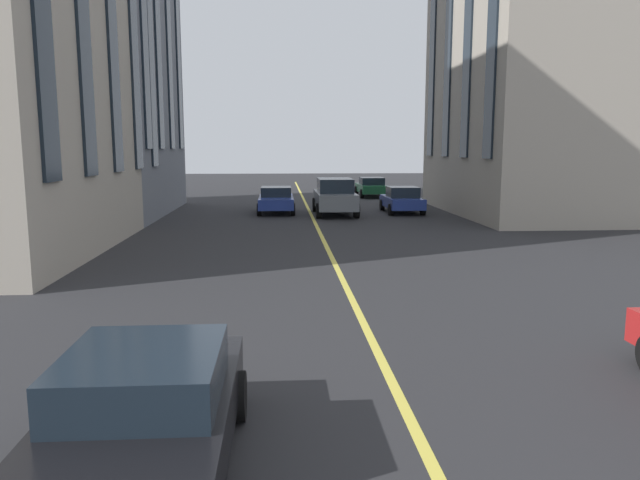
{
  "coord_description": "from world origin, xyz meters",
  "views": [
    {
      "loc": [
        -1.08,
        1.65,
        3.45
      ],
      "look_at": [
        8.5,
        0.99,
        1.96
      ],
      "focal_mm": 33.56,
      "sensor_mm": 36.0,
      "label": 1
    }
  ],
  "objects": [
    {
      "name": "lane_centre_line",
      "position": [
        20.0,
        0.0,
        0.0
      ],
      "size": [
        80.0,
        0.16,
        0.01
      ],
      "color": "#D8C64C",
      "rests_on": "ground_plane"
    },
    {
      "name": "car_green_parked_b",
      "position": [
        41.13,
        -4.9,
        0.7
      ],
      "size": [
        4.4,
        1.95,
        1.37
      ],
      "color": "#1E6038",
      "rests_on": "ground_plane"
    },
    {
      "name": "car_grey_oncoming",
      "position": [
        29.7,
        -1.23,
        0.97
      ],
      "size": [
        4.7,
        2.14,
        1.88
      ],
      "color": "slate",
      "rests_on": "ground_plane"
    },
    {
      "name": "building_right_near",
      "position": [
        29.79,
        -13.65,
        10.62
      ],
      "size": [
        13.48,
        12.42,
        21.24
      ],
      "color": "#A89E8E",
      "rests_on": "ground_plane"
    },
    {
      "name": "car_black_near",
      "position": [
        4.78,
        3.07,
        0.7
      ],
      "size": [
        4.4,
        1.95,
        1.37
      ],
      "color": "black",
      "rests_on": "ground_plane"
    },
    {
      "name": "car_blue_parked_a",
      "position": [
        30.4,
        -4.9,
        0.7
      ],
      "size": [
        3.9,
        1.89,
        1.4
      ],
      "color": "navy",
      "rests_on": "ground_plane"
    },
    {
      "name": "car_blue_mid",
      "position": [
        30.95,
        1.82,
        0.7
      ],
      "size": [
        4.4,
        1.95,
        1.37
      ],
      "color": "navy",
      "rests_on": "ground_plane"
    }
  ]
}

